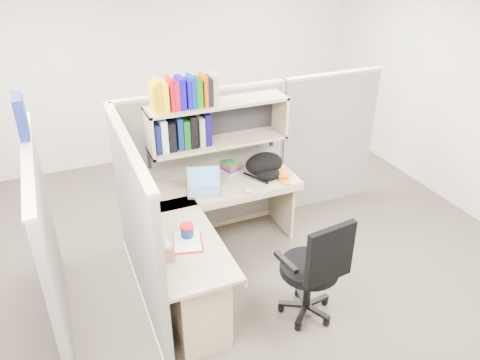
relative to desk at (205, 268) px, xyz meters
name	(u,v)px	position (x,y,z in m)	size (l,w,h in m)	color
ground	(236,275)	(0.41, 0.29, -0.44)	(6.00, 6.00, 0.00)	#39332C
room_shell	(235,123)	(0.41, 0.29, 1.18)	(6.00, 6.00, 6.00)	#BDB7AA
cubicle	(182,182)	(0.04, 0.74, 0.47)	(3.79, 1.84, 1.95)	slate
desk	(205,268)	(0.00, 0.00, 0.00)	(1.74, 1.75, 0.73)	gray
laptop	(204,182)	(0.26, 0.74, 0.41)	(0.33, 0.33, 0.24)	#B3B3B8
backpack	(266,166)	(0.97, 0.82, 0.41)	(0.41, 0.32, 0.24)	black
orange_cap	(282,173)	(1.12, 0.73, 0.34)	(0.17, 0.19, 0.09)	orange
snack_canister	(187,230)	(-0.11, 0.11, 0.35)	(0.12, 0.12, 0.11)	navy
tissue_box	(166,248)	(-0.35, -0.11, 0.39)	(0.13, 0.13, 0.20)	#A37E5C
mouse	(248,191)	(0.67, 0.59, 0.31)	(0.10, 0.06, 0.04)	#83A4BA
paper_cup	(210,177)	(0.40, 0.96, 0.34)	(0.06, 0.06, 0.09)	silver
book_stack	(230,167)	(0.67, 1.08, 0.34)	(0.15, 0.21, 0.10)	slate
loose_paper	(187,241)	(-0.13, 0.04, 0.29)	(0.22, 0.29, 0.00)	silver
task_chair	(311,284)	(0.79, -0.48, -0.06)	(0.58, 0.53, 1.06)	black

